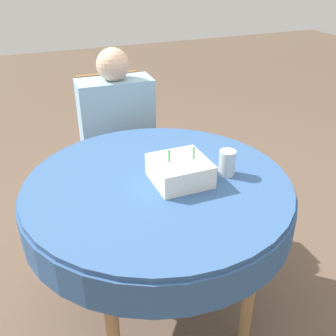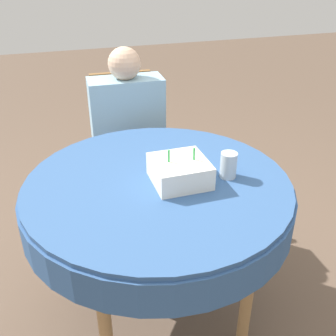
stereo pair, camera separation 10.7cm
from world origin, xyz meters
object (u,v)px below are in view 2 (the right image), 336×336
(person, at_px, (128,128))
(birthday_cake, at_px, (180,171))
(drinking_glass, at_px, (228,165))
(chair, at_px, (127,147))

(person, distance_m, birthday_cake, 0.79)
(birthday_cake, bearing_deg, drinking_glass, -7.08)
(chair, bearing_deg, drinking_glass, -72.96)
(person, bearing_deg, drinking_glass, -71.08)
(person, bearing_deg, chair, 90.00)
(chair, distance_m, person, 0.19)
(person, height_order, birthday_cake, person)
(birthday_cake, distance_m, drinking_glass, 0.20)
(birthday_cake, bearing_deg, chair, 92.04)
(chair, height_order, birthday_cake, chair)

